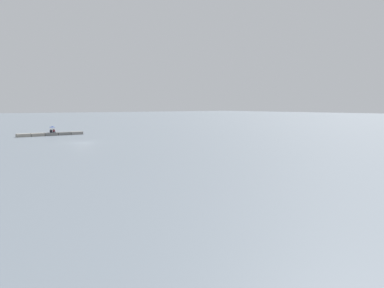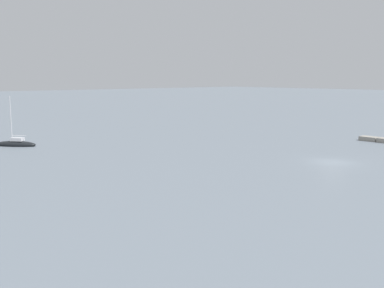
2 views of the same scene
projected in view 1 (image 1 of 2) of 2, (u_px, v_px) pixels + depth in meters
The scene contains 5 objects.
ground_plane at pixel (83, 143), 57.96m from camera, with size 500.00×500.00×0.00m, color slate.
seawall_pier at pixel (51, 134), 71.78m from camera, with size 12.25×1.46×0.58m.
person_seated_maroon_left at pixel (54, 131), 72.05m from camera, with size 0.41×0.61×0.73m.
person_seated_dark_right at pixel (51, 131), 71.70m from camera, with size 0.41×0.61×0.73m.
umbrella_open_navy at pixel (52, 127), 71.85m from camera, with size 1.18×1.18×1.26m.
Camera 1 is at (20.48, 56.51, 5.77)m, focal length 34.99 mm.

